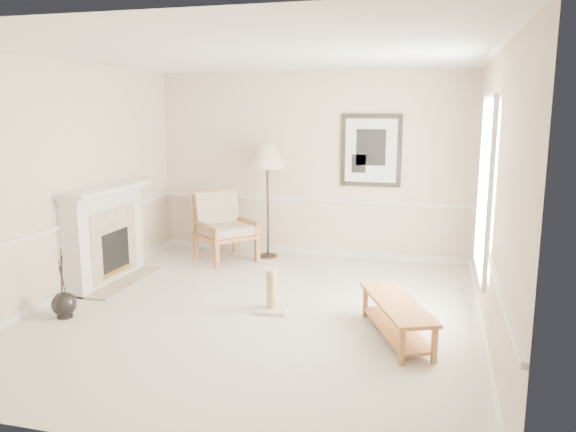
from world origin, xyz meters
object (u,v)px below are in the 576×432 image
object	(u,v)px
floor_lamp	(267,160)
scratching_post	(271,298)
floor_vase	(64,305)
armchair	(222,223)
bench	(397,313)

from	to	relation	value
floor_lamp	scratching_post	xyz separation A→B (m)	(0.76, -2.34, -1.39)
floor_vase	scratching_post	xyz separation A→B (m)	(2.21, 0.80, 0.01)
floor_vase	armchair	world-z (taller)	armchair
floor_vase	floor_lamp	xyz separation A→B (m)	(1.44, 3.13, 1.40)
floor_vase	bench	bearing A→B (deg)	6.16
armchair	scratching_post	xyz separation A→B (m)	(1.43, -2.06, -0.41)
floor_vase	floor_lamp	bearing A→B (deg)	65.25
armchair	bench	size ratio (longest dim) A/B	0.82
floor_lamp	scratching_post	world-z (taller)	floor_lamp
floor_lamp	bench	distance (m)	3.75
bench	scratching_post	size ratio (longest dim) A/B	2.75
armchair	bench	world-z (taller)	armchair
armchair	scratching_post	bearing A→B (deg)	-105.24
floor_lamp	scratching_post	size ratio (longest dim) A/B	3.44
floor_vase	scratching_post	size ratio (longest dim) A/B	1.57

